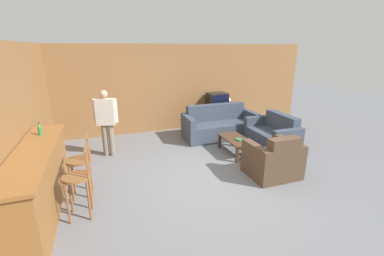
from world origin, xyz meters
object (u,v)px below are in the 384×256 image
(loveseat_right, at_px, (273,136))
(book_on_table, at_px, (239,139))
(table_lamp, at_px, (227,98))
(bar_chair_mid, at_px, (80,165))
(bar_chair_near, at_px, (78,181))
(person_by_window, at_px, (106,120))
(bottle, at_px, (40,129))
(couch_far, at_px, (219,126))
(tv, at_px, (217,101))
(tv_unit, at_px, (217,118))
(coffee_table, at_px, (236,141))
(armchair_near, at_px, (273,161))

(loveseat_right, distance_m, book_on_table, 1.07)
(table_lamp, bearing_deg, bar_chair_mid, -145.54)
(bar_chair_near, distance_m, table_lamp, 5.52)
(bar_chair_near, xyz_separation_m, loveseat_right, (4.49, 1.40, -0.27))
(bar_chair_mid, xyz_separation_m, person_by_window, (0.50, 1.71, 0.29))
(bar_chair_near, relative_size, bottle, 5.05)
(couch_far, distance_m, tv, 1.09)
(bar_chair_near, relative_size, table_lamp, 2.29)
(couch_far, distance_m, book_on_table, 1.35)
(couch_far, xyz_separation_m, tv_unit, (0.33, 0.89, -0.03))
(bottle, bearing_deg, book_on_table, 2.94)
(tv_unit, distance_m, tv, 0.56)
(couch_far, bearing_deg, tv_unit, 69.54)
(couch_far, bearing_deg, bar_chair_near, -143.62)
(bar_chair_near, relative_size, coffee_table, 1.10)
(couch_far, height_order, armchair_near, couch_far)
(coffee_table, relative_size, person_by_window, 0.63)
(couch_far, bearing_deg, loveseat_right, -52.62)
(tv, xyz_separation_m, bottle, (-4.50, -2.44, 0.28))
(loveseat_right, bearing_deg, tv_unit, 105.83)
(bar_chair_mid, xyz_separation_m, tv, (3.89, 2.90, 0.27))
(tv, height_order, bottle, bottle)
(book_on_table, bearing_deg, bar_chair_mid, -169.00)
(tv_unit, distance_m, book_on_table, 2.29)
(bar_chair_near, xyz_separation_m, armchair_near, (3.57, 0.12, -0.27))
(loveseat_right, xyz_separation_m, coffee_table, (-1.07, -0.02, 0.00))
(loveseat_right, xyz_separation_m, tv, (-0.60, 2.11, 0.54))
(tv_unit, bearing_deg, bar_chair_mid, -143.24)
(coffee_table, distance_m, person_by_window, 3.12)
(coffee_table, bearing_deg, person_by_window, 162.35)
(armchair_near, relative_size, table_lamp, 1.97)
(book_on_table, bearing_deg, loveseat_right, 6.88)
(bar_chair_mid, distance_m, loveseat_right, 4.57)
(bar_chair_mid, bearing_deg, loveseat_right, 10.04)
(armchair_near, xyz_separation_m, tv_unit, (0.32, 3.40, -0.03))
(armchair_near, distance_m, loveseat_right, 1.58)
(loveseat_right, distance_m, tv_unit, 2.20)
(couch_far, distance_m, tv_unit, 0.95)
(table_lamp, bearing_deg, book_on_table, -109.65)
(loveseat_right, height_order, table_lamp, table_lamp)
(armchair_near, relative_size, loveseat_right, 0.67)
(bar_chair_near, bearing_deg, bottle, 119.52)
(couch_far, relative_size, table_lamp, 4.31)
(bottle, relative_size, table_lamp, 0.45)
(couch_far, relative_size, bottle, 9.51)
(coffee_table, bearing_deg, bar_chair_near, -158.02)
(armchair_near, bearing_deg, table_lamp, 78.88)
(tv_unit, relative_size, book_on_table, 4.95)
(bar_chair_near, height_order, book_on_table, bar_chair_near)
(armchair_near, bearing_deg, bar_chair_mid, 172.16)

